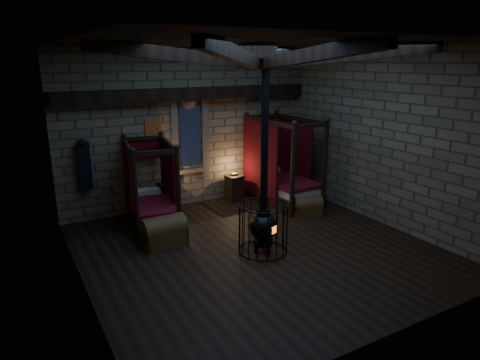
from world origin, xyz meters
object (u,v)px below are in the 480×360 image
trunk_right (307,207)px  trunk_left (164,232)px  bed_left (151,205)px  bed_right (281,181)px  stove (263,224)px

trunk_right → trunk_left: bearing=-165.9°
bed_left → trunk_left: bed_left is taller
bed_right → bed_left: bearing=176.3°
bed_left → trunk_right: (3.70, -1.38, -0.27)m
trunk_right → stove: 2.56m
trunk_left → stove: stove is taller
bed_left → bed_right: bearing=7.9°
bed_right → stove: stove is taller
stove → bed_left: bearing=98.3°
trunk_left → trunk_right: bearing=-4.3°
bed_right → trunk_right: size_ratio=2.92×
bed_left → bed_right: (3.77, -0.07, 0.08)m
bed_right → stove: size_ratio=0.58×
bed_left → stove: 3.07m
trunk_left → bed_left: bearing=79.6°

